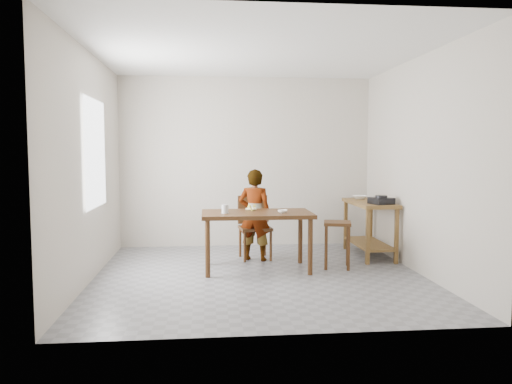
{
  "coord_description": "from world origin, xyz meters",
  "views": [
    {
      "loc": [
        -0.63,
        -6.0,
        1.53
      ],
      "look_at": [
        0.0,
        0.4,
        1.0
      ],
      "focal_mm": 35.0,
      "sensor_mm": 36.0,
      "label": 1
    }
  ],
  "objects": [
    {
      "name": "floor",
      "position": [
        0.0,
        0.0,
        -0.02
      ],
      "size": [
        4.0,
        4.0,
        0.04
      ],
      "primitive_type": "cube",
      "color": "slate",
      "rests_on": "ground"
    },
    {
      "name": "dining_chair",
      "position": [
        0.04,
        0.96,
        0.44
      ],
      "size": [
        0.47,
        0.47,
        0.89
      ],
      "primitive_type": null,
      "rotation": [
        0.0,
        0.0,
        0.11
      ],
      "color": "#3F2510",
      "rests_on": "floor"
    },
    {
      "name": "wall_left",
      "position": [
        -2.02,
        0.0,
        1.35
      ],
      "size": [
        0.04,
        4.0,
        2.7
      ],
      "primitive_type": "cube",
      "color": "beige",
      "rests_on": "ground"
    },
    {
      "name": "serving_bowl",
      "position": [
        1.68,
        1.36,
        0.83
      ],
      "size": [
        0.24,
        0.24,
        0.06
      ],
      "primitive_type": "imported",
      "rotation": [
        0.0,
        0.0,
        -0.06
      ],
      "color": "white",
      "rests_on": "prep_counter"
    },
    {
      "name": "window_pane",
      "position": [
        -1.97,
        0.2,
        1.5
      ],
      "size": [
        0.02,
        1.1,
        1.3
      ],
      "primitive_type": "cube",
      "color": "white",
      "rests_on": "wall_left"
    },
    {
      "name": "stool",
      "position": [
        1.06,
        0.31,
        0.3
      ],
      "size": [
        0.42,
        0.42,
        0.61
      ],
      "primitive_type": null,
      "rotation": [
        0.0,
        0.0,
        -0.24
      ],
      "color": "#3F2510",
      "rests_on": "floor"
    },
    {
      "name": "prep_counter",
      "position": [
        1.72,
        1.0,
        0.4
      ],
      "size": [
        0.5,
        1.2,
        0.8
      ],
      "primitive_type": null,
      "color": "brown",
      "rests_on": "floor"
    },
    {
      "name": "wall_front",
      "position": [
        0.0,
        -2.02,
        1.35
      ],
      "size": [
        4.0,
        0.04,
        2.7
      ],
      "primitive_type": "cube",
      "color": "beige",
      "rests_on": "ground"
    },
    {
      "name": "wall_right",
      "position": [
        2.02,
        0.0,
        1.35
      ],
      "size": [
        0.04,
        4.0,
        2.7
      ],
      "primitive_type": "cube",
      "color": "beige",
      "rests_on": "ground"
    },
    {
      "name": "banana",
      "position": [
        -0.06,
        0.46,
        0.78
      ],
      "size": [
        0.19,
        0.16,
        0.06
      ],
      "primitive_type": null,
      "rotation": [
        0.0,
        0.0,
        -0.37
      ],
      "color": "yellow",
      "rests_on": "dining_table"
    },
    {
      "name": "dining_table",
      "position": [
        0.0,
        0.3,
        0.38
      ],
      "size": [
        1.4,
        0.8,
        0.75
      ],
      "primitive_type": null,
      "color": "#3F2510",
      "rests_on": "floor"
    },
    {
      "name": "ceiling",
      "position": [
        0.0,
        0.0,
        2.72
      ],
      "size": [
        4.0,
        4.0,
        0.04
      ],
      "primitive_type": "cube",
      "color": "white",
      "rests_on": "wall_back"
    },
    {
      "name": "wall_back",
      "position": [
        0.0,
        2.02,
        1.35
      ],
      "size": [
        4.0,
        0.04,
        2.7
      ],
      "primitive_type": "cube",
      "color": "beige",
      "rests_on": "ground"
    },
    {
      "name": "small_bowl",
      "position": [
        0.32,
        0.18,
        0.77
      ],
      "size": [
        0.15,
        0.15,
        0.04
      ],
      "primitive_type": "imported",
      "rotation": [
        0.0,
        0.0,
        0.22
      ],
      "color": "white",
      "rests_on": "dining_table"
    },
    {
      "name": "child",
      "position": [
        0.03,
        0.87,
        0.64
      ],
      "size": [
        0.54,
        0.45,
        1.28
      ],
      "primitive_type": "imported",
      "rotation": [
        0.0,
        0.0,
        2.79
      ],
      "color": "silver",
      "rests_on": "floor"
    },
    {
      "name": "gas_burner",
      "position": [
        1.76,
        0.64,
        0.85
      ],
      "size": [
        0.34,
        0.34,
        0.09
      ],
      "primitive_type": "cube",
      "rotation": [
        0.0,
        0.0,
        0.28
      ],
      "color": "black",
      "rests_on": "prep_counter"
    },
    {
      "name": "glass_tumbler",
      "position": [
        -0.41,
        0.22,
        0.8
      ],
      "size": [
        0.09,
        0.09,
        0.11
      ],
      "primitive_type": "cylinder",
      "rotation": [
        0.0,
        0.0,
        -0.06
      ],
      "color": "silver",
      "rests_on": "dining_table"
    }
  ]
}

